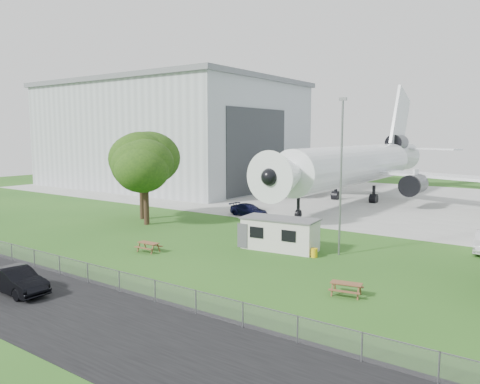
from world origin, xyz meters
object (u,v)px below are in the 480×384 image
Objects in this scene: hangar at (171,134)px; picnic_west at (149,252)px; picnic_east at (346,295)px; site_cabin at (280,234)px; car_centre_sedan at (16,281)px; airliner at (357,163)px.

hangar is 23.89× the size of picnic_west.
picnic_east is at bearing -37.25° from hangar.
site_cabin is at bearing 37.03° from picnic_west.
site_cabin is 19.64m from car_centre_sedan.
car_centre_sedan is (-1.77, -49.05, -4.49)m from airliner.
hangar reaches higher than picnic_west.
picnic_west is 16.99m from picnic_east.
hangar is at bearing 129.24° from picnic_west.
hangar is 0.90× the size of airliner.
site_cabin is 3.82× the size of picnic_west.
site_cabin reaches higher than picnic_east.
hangar is 51.18m from picnic_west.
picnic_east is (16.98, -0.52, 0.00)m from picnic_west.
airliner is 26.52× the size of picnic_east.
car_centre_sedan is at bearing -92.07° from airliner.
picnic_west is (-2.67, -37.57, -5.27)m from airliner.
car_centre_sedan is at bearing -111.96° from site_cabin.
airliner reaches higher than picnic_east.
hangar is 52.45m from site_cabin.
airliner is at bearing -0.22° from hangar.
car_centre_sedan is at bearing -55.19° from hangar.
picnic_west is at bearing 4.94° from car_centre_sedan.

